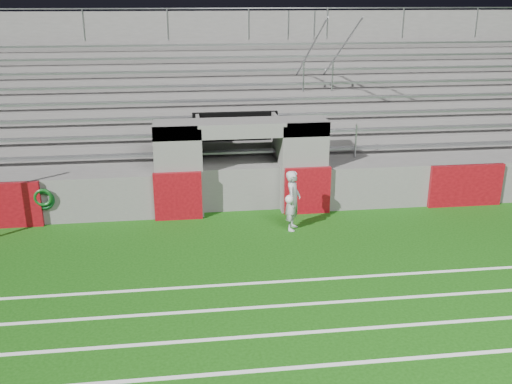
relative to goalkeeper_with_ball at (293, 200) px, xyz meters
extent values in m
plane|color=#13450B|center=(-1.18, -1.85, -0.81)|extent=(90.00, 90.00, 0.00)
cube|color=white|center=(-1.18, -5.85, -0.80)|extent=(28.00, 0.09, 0.01)
cube|color=white|center=(-1.18, -4.85, -0.80)|extent=(28.00, 0.09, 0.01)
cube|color=white|center=(-1.18, -3.85, -0.80)|extent=(28.00, 0.09, 0.01)
cube|color=white|center=(-1.18, -2.85, -0.80)|extent=(28.00, 0.09, 0.01)
cube|color=#5E5B59|center=(6.52, 1.32, -0.18)|extent=(10.60, 0.35, 1.25)
cube|color=#5E5B59|center=(-2.98, 1.65, 0.49)|extent=(1.20, 1.00, 2.60)
cube|color=#5E5B59|center=(0.62, 1.65, 0.49)|extent=(1.20, 1.00, 2.60)
cube|color=black|center=(-1.18, 3.35, 0.44)|extent=(2.60, 0.20, 2.50)
cube|color=#5E5B59|center=(-2.33, 2.25, 0.44)|extent=(0.10, 2.20, 2.50)
cube|color=#5E5B59|center=(-0.03, 2.25, 0.44)|extent=(0.10, 2.20, 2.50)
cube|color=#5E5B59|center=(-1.18, 1.65, 1.59)|extent=(4.80, 1.00, 0.40)
cube|color=#5E5B59|center=(-1.18, 5.50, 0.34)|extent=(26.00, 8.00, 0.20)
cube|color=#5E5B59|center=(-1.18, 5.50, -0.28)|extent=(26.00, 8.00, 1.05)
cube|color=#64080F|center=(-2.98, 1.09, -0.13)|extent=(1.30, 0.15, 1.35)
cube|color=#64080F|center=(0.62, 1.09, -0.13)|extent=(1.30, 0.15, 1.35)
cube|color=#64080F|center=(5.32, 1.09, -0.18)|extent=(2.20, 0.15, 1.25)
cube|color=gray|center=(-1.18, 2.57, 0.66)|extent=(23.00, 0.28, 0.06)
cube|color=#5E5B59|center=(-1.18, 3.42, 0.63)|extent=(24.00, 0.75, 0.38)
cube|color=gray|center=(-1.18, 3.32, 1.04)|extent=(23.00, 0.28, 0.06)
cube|color=#5E5B59|center=(-1.18, 4.17, 0.82)|extent=(24.00, 0.75, 0.76)
cube|color=gray|center=(-1.18, 4.07, 1.42)|extent=(23.00, 0.28, 0.06)
cube|color=#5E5B59|center=(-1.18, 4.92, 1.01)|extent=(24.00, 0.75, 1.14)
cube|color=gray|center=(-1.18, 4.82, 1.80)|extent=(23.00, 0.28, 0.06)
cube|color=#5E5B59|center=(-1.18, 5.67, 1.20)|extent=(24.00, 0.75, 1.52)
cube|color=gray|center=(-1.18, 5.57, 2.18)|extent=(23.00, 0.28, 0.06)
cube|color=#5E5B59|center=(-1.18, 6.42, 1.39)|extent=(24.00, 0.75, 1.90)
cube|color=gray|center=(-1.18, 6.32, 2.56)|extent=(23.00, 0.28, 0.06)
cube|color=#5E5B59|center=(-1.18, 7.17, 1.58)|extent=(24.00, 0.75, 2.28)
cube|color=gray|center=(-1.18, 7.07, 2.94)|extent=(23.00, 0.28, 0.06)
cube|color=#5E5B59|center=(-1.18, 7.92, 1.77)|extent=(24.00, 0.75, 2.66)
cube|color=gray|center=(-1.18, 7.82, 3.32)|extent=(23.00, 0.28, 0.06)
cube|color=#5E5B59|center=(-1.18, 8.60, 1.84)|extent=(26.00, 0.60, 5.29)
cylinder|color=#A5A8AD|center=(1.32, 2.30, 0.94)|extent=(0.05, 0.05, 1.00)
cylinder|color=#A5A8AD|center=(1.32, 5.30, 2.46)|extent=(0.05, 0.05, 1.00)
cylinder|color=#A5A8AD|center=(1.32, 8.30, 3.98)|extent=(0.05, 0.05, 1.00)
cylinder|color=#A5A8AD|center=(1.32, 5.30, 2.96)|extent=(0.05, 6.02, 3.08)
cylinder|color=#A5A8AD|center=(2.32, 2.30, 0.94)|extent=(0.05, 0.05, 1.00)
cylinder|color=#A5A8AD|center=(2.32, 5.30, 2.46)|extent=(0.05, 0.05, 1.00)
cylinder|color=#A5A8AD|center=(2.32, 8.30, 3.98)|extent=(0.05, 0.05, 1.00)
cylinder|color=#A5A8AD|center=(2.32, 5.30, 2.96)|extent=(0.05, 6.02, 3.08)
cylinder|color=#A5A8AD|center=(-6.18, 8.30, 4.03)|extent=(0.05, 0.05, 1.10)
cylinder|color=#A5A8AD|center=(-3.18, 8.30, 4.03)|extent=(0.05, 0.05, 1.10)
cylinder|color=#A5A8AD|center=(-0.18, 8.30, 4.03)|extent=(0.05, 0.05, 1.10)
cylinder|color=#A5A8AD|center=(2.82, 8.30, 4.03)|extent=(0.05, 0.05, 1.10)
cylinder|color=#A5A8AD|center=(5.82, 8.30, 4.03)|extent=(0.05, 0.05, 1.10)
cylinder|color=#A5A8AD|center=(8.82, 8.30, 4.03)|extent=(0.05, 0.05, 1.10)
cylinder|color=#A5A8AD|center=(-1.18, 8.30, 4.58)|extent=(24.00, 0.05, 0.05)
imported|color=#A6AAB0|center=(0.00, 0.01, 0.00)|extent=(0.57, 0.69, 1.60)
sphere|color=white|center=(-0.14, -0.24, 0.13)|extent=(0.22, 0.22, 0.22)
torus|color=#0C3D1A|center=(-6.50, 1.10, -0.08)|extent=(0.56, 0.10, 0.56)
torus|color=#0D4213|center=(-6.50, 1.05, 0.01)|extent=(0.50, 0.10, 0.50)
camera|label=1|loc=(-2.74, -13.70, 5.08)|focal=40.00mm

